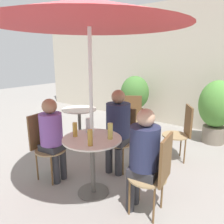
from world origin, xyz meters
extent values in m
plane|color=gray|center=(0.00, 0.00, 0.00)|extent=(20.00, 20.00, 0.00)
cube|color=beige|center=(0.00, 3.46, 1.50)|extent=(10.00, 0.06, 3.00)
cylinder|color=#514C47|center=(0.05, 0.03, 0.01)|extent=(0.41, 0.41, 0.01)
cylinder|color=#514C47|center=(0.05, 0.03, 0.38)|extent=(0.06, 0.06, 0.72)
cylinder|color=silver|center=(0.05, 0.03, 0.75)|extent=(0.73, 0.73, 0.02)
cylinder|color=#514C47|center=(-1.18, 0.99, 0.01)|extent=(0.41, 0.41, 0.01)
cylinder|color=#514C47|center=(-1.18, 0.99, 0.38)|extent=(0.06, 0.06, 0.72)
cylinder|color=silver|center=(-1.18, 0.99, 0.75)|extent=(0.66, 0.66, 0.02)
cylinder|color=#997F56|center=(0.77, 0.13, 0.44)|extent=(0.44, 0.44, 0.02)
cylinder|color=brown|center=(0.93, 0.02, 0.22)|extent=(0.02, 0.02, 0.43)
cylinder|color=brown|center=(0.89, 0.30, 0.22)|extent=(0.02, 0.02, 0.43)
cylinder|color=brown|center=(0.65, -0.03, 0.22)|extent=(0.02, 0.02, 0.43)
cylinder|color=brown|center=(0.61, 0.25, 0.22)|extent=(0.02, 0.02, 0.43)
cube|color=brown|center=(0.96, 0.16, 0.70)|extent=(0.08, 0.37, 0.50)
cylinder|color=#997F56|center=(-0.05, 0.75, 0.44)|extent=(0.44, 0.44, 0.02)
cylinder|color=brown|center=(0.07, 0.91, 0.22)|extent=(0.02, 0.02, 0.43)
cylinder|color=brown|center=(-0.21, 0.87, 0.22)|extent=(0.02, 0.02, 0.43)
cylinder|color=brown|center=(0.11, 0.63, 0.22)|extent=(0.02, 0.02, 0.43)
cylinder|color=brown|center=(-0.17, 0.59, 0.22)|extent=(0.02, 0.02, 0.43)
cube|color=brown|center=(-0.08, 0.94, 0.70)|extent=(0.37, 0.08, 0.50)
cylinder|color=#997F56|center=(-0.66, -0.08, 0.44)|extent=(0.44, 0.44, 0.02)
cylinder|color=brown|center=(-0.83, 0.04, 0.22)|extent=(0.02, 0.02, 0.43)
cylinder|color=brown|center=(-0.78, -0.24, 0.22)|extent=(0.02, 0.02, 0.43)
cylinder|color=brown|center=(-0.54, 0.08, 0.22)|extent=(0.02, 0.02, 0.43)
cylinder|color=brown|center=(-0.50, -0.20, 0.22)|extent=(0.02, 0.02, 0.43)
cube|color=brown|center=(-0.86, -0.11, 0.70)|extent=(0.08, 0.37, 0.50)
cylinder|color=#997F56|center=(0.51, 1.58, 0.44)|extent=(0.44, 0.44, 0.02)
cylinder|color=brown|center=(0.71, 1.54, 0.22)|extent=(0.02, 0.02, 0.43)
cylinder|color=brown|center=(0.55, 1.78, 0.22)|extent=(0.02, 0.02, 0.43)
cylinder|color=brown|center=(0.47, 1.38, 0.22)|extent=(0.02, 0.02, 0.43)
cylinder|color=brown|center=(0.31, 1.62, 0.22)|extent=(0.02, 0.02, 0.43)
cube|color=brown|center=(0.67, 1.69, 0.70)|extent=(0.23, 0.33, 0.50)
cylinder|color=#997F56|center=(-0.45, 1.75, 0.44)|extent=(0.44, 0.44, 0.02)
cylinder|color=brown|center=(-0.41, 1.94, 0.22)|extent=(0.02, 0.02, 0.43)
cylinder|color=brown|center=(-0.65, 1.79, 0.22)|extent=(0.02, 0.02, 0.43)
cylinder|color=brown|center=(-0.26, 1.71, 0.22)|extent=(0.02, 0.02, 0.43)
cylinder|color=brown|center=(-0.49, 1.55, 0.22)|extent=(0.02, 0.02, 0.43)
cube|color=brown|center=(-0.56, 1.91, 0.70)|extent=(0.32, 0.23, 0.50)
cylinder|color=#2D2D33|center=(0.60, 0.18, 0.21)|extent=(0.10, 0.10, 0.43)
cylinder|color=#2D2D33|center=(0.62, 0.04, 0.21)|extent=(0.10, 0.10, 0.43)
cube|color=#2D2D33|center=(0.73, 0.13, 0.50)|extent=(0.35, 0.32, 0.10)
cylinder|color=#232847|center=(0.73, 0.13, 0.79)|extent=(0.33, 0.33, 0.47)
sphere|color=tan|center=(0.73, 0.13, 1.12)|extent=(0.19, 0.19, 0.19)
cylinder|color=#2D2D33|center=(-0.11, 0.56, 0.21)|extent=(0.11, 0.11, 0.43)
cylinder|color=#2D2D33|center=(0.05, 0.58, 0.21)|extent=(0.11, 0.11, 0.43)
cube|color=#2D2D33|center=(-0.05, 0.71, 0.50)|extent=(0.35, 0.38, 0.11)
cylinder|color=#232847|center=(-0.05, 0.71, 0.81)|extent=(0.36, 0.36, 0.51)
sphere|color=#9E7051|center=(-0.05, 0.71, 1.17)|extent=(0.20, 0.20, 0.20)
cylinder|color=#2D2D33|center=(-0.50, -0.12, 0.21)|extent=(0.09, 0.09, 0.43)
cylinder|color=#2D2D33|center=(-0.52, 0.02, 0.21)|extent=(0.09, 0.09, 0.43)
cube|color=#2D2D33|center=(-0.62, -0.07, 0.50)|extent=(0.33, 0.30, 0.09)
cylinder|color=#7A4C9E|center=(-0.62, -0.07, 0.76)|extent=(0.31, 0.31, 0.44)
sphere|color=#9E7051|center=(-0.62, -0.07, 1.09)|extent=(0.20, 0.20, 0.20)
cylinder|color=#DBC65B|center=(0.24, 0.15, 0.86)|extent=(0.06, 0.06, 0.20)
cylinder|color=silver|center=(-0.13, 0.16, 0.86)|extent=(0.07, 0.07, 0.19)
cylinder|color=#B28433|center=(-0.16, -0.05, 0.85)|extent=(0.06, 0.06, 0.18)
cylinder|color=#B28433|center=(0.19, -0.15, 0.85)|extent=(0.06, 0.06, 0.19)
cylinder|color=#93664C|center=(-1.10, 2.85, 0.21)|extent=(0.48, 0.48, 0.41)
ellipsoid|color=#427533|center=(-1.10, 2.85, 0.84)|extent=(0.71, 0.71, 0.84)
cylinder|color=slate|center=(0.84, 2.81, 0.17)|extent=(0.43, 0.43, 0.34)
ellipsoid|color=#4C8938|center=(0.84, 2.81, 0.81)|extent=(0.70, 0.70, 0.94)
cylinder|color=silver|center=(0.05, 0.03, 1.16)|extent=(0.04, 0.04, 2.33)
cone|color=#B72D33|center=(0.05, 0.03, 2.19)|extent=(2.18, 2.18, 0.28)
camera|label=1|loc=(1.79, -1.81, 1.75)|focal=35.00mm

